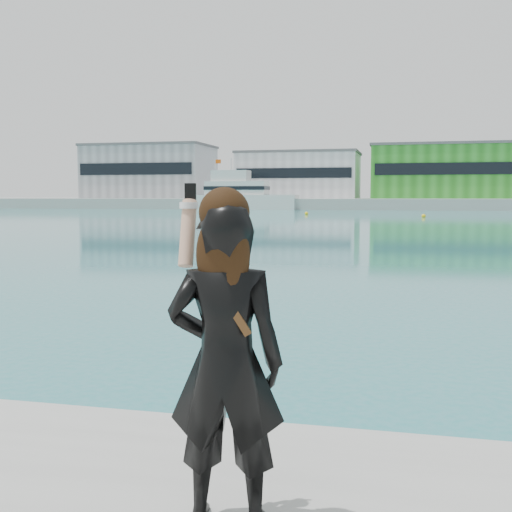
{
  "coord_description": "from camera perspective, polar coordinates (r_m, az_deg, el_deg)",
  "views": [
    {
      "loc": [
        0.19,
        -3.75,
        2.56
      ],
      "look_at": [
        -0.74,
        0.16,
        2.18
      ],
      "focal_mm": 45.0,
      "sensor_mm": 36.0,
      "label": 1
    }
  ],
  "objects": [
    {
      "name": "far_quay",
      "position": [
        133.76,
        13.37,
        4.58
      ],
      "size": [
        320.0,
        40.0,
        2.0
      ],
      "primitive_type": "cube",
      "color": "#9E9E99",
      "rests_on": "ground"
    },
    {
      "name": "warehouse_grey_left",
      "position": [
        142.92,
        -9.4,
        7.41
      ],
      "size": [
        26.52,
        16.36,
        11.5
      ],
      "color": "gray",
      "rests_on": "far_quay"
    },
    {
      "name": "warehouse_white",
      "position": [
        133.65,
        3.87,
        7.18
      ],
      "size": [
        24.48,
        15.35,
        9.5
      ],
      "color": "silver",
      "rests_on": "far_quay"
    },
    {
      "name": "warehouse_green",
      "position": [
        132.04,
        16.93,
        7.2
      ],
      "size": [
        30.6,
        16.36,
        10.5
      ],
      "color": "#278220",
      "rests_on": "far_quay"
    },
    {
      "name": "flagpole_left",
      "position": [
        130.5,
        -3.6,
        7.13
      ],
      "size": [
        1.28,
        0.16,
        8.0
      ],
      "color": "silver",
      "rests_on": "far_quay"
    },
    {
      "name": "motor_yacht",
      "position": [
        119.31,
        -1.45,
        5.44
      ],
      "size": [
        20.26,
        5.64,
        9.45
      ],
      "rotation": [
        0.0,
        0.0,
        0.0
      ],
      "color": "silver",
      "rests_on": "ground"
    },
    {
      "name": "buoy_near",
      "position": [
        78.3,
        14.67,
        3.34
      ],
      "size": [
        0.5,
        0.5,
        0.5
      ],
      "primitive_type": "sphere",
      "color": "yellow",
      "rests_on": "ground"
    },
    {
      "name": "buoy_far",
      "position": [
        86.6,
        4.51,
        3.68
      ],
      "size": [
        0.5,
        0.5,
        0.5
      ],
      "primitive_type": "sphere",
      "color": "yellow",
      "rests_on": "ground"
    },
    {
      "name": "woman",
      "position": [
        3.45,
        -2.76,
        -8.63
      ],
      "size": [
        0.68,
        0.49,
        1.83
      ],
      "rotation": [
        0.0,
        0.0,
        3.27
      ],
      "color": "black",
      "rests_on": "near_quay"
    }
  ]
}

